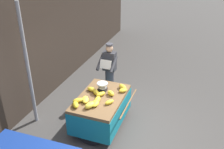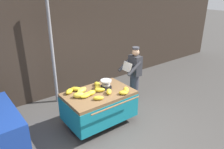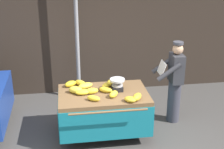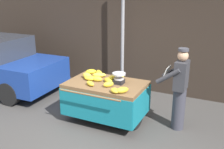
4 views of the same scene
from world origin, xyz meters
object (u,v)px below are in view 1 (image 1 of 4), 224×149
(street_pole, at_px, (28,67))
(banana_bunch_1, at_px, (96,92))
(banana_bunch_9, at_px, (95,103))
(banana_bunch_11, at_px, (91,89))
(weighing_scale, at_px, (102,87))
(banana_bunch_7, at_px, (123,90))
(banana_bunch_3, at_px, (123,87))
(banana_bunch_6, at_px, (111,93))
(banana_bunch_0, at_px, (101,94))
(vendor_person, at_px, (109,70))
(banana_bunch_4, at_px, (109,102))
(banana_bunch_10, at_px, (85,100))
(banana_cart, at_px, (101,105))
(banana_bunch_2, at_px, (90,105))
(banana_bunch_12, at_px, (76,105))
(banana_bunch_5, at_px, (97,100))
(banana_bunch_8, at_px, (78,100))

(street_pole, distance_m, banana_bunch_1, 1.77)
(banana_bunch_9, bearing_deg, banana_bunch_11, 32.07)
(weighing_scale, distance_m, banana_bunch_7, 0.53)
(banana_bunch_1, distance_m, banana_bunch_11, 0.21)
(banana_bunch_3, xyz_separation_m, banana_bunch_6, (-0.39, 0.18, -0.00))
(weighing_scale, relative_size, banana_bunch_0, 1.07)
(vendor_person, bearing_deg, weighing_scale, -167.49)
(banana_bunch_4, xyz_separation_m, banana_bunch_11, (0.39, 0.64, 0.00))
(banana_bunch_10, xyz_separation_m, banana_bunch_11, (0.49, 0.06, 0.00))
(banana_bunch_9, bearing_deg, banana_cart, 2.16)
(banana_bunch_2, bearing_deg, banana_cart, -7.61)
(banana_bunch_0, xyz_separation_m, banana_bunch_12, (-0.64, 0.37, 0.00))
(street_pole, bearing_deg, weighing_scale, -68.68)
(weighing_scale, bearing_deg, banana_bunch_5, -171.90)
(weighing_scale, height_order, banana_bunch_7, weighing_scale)
(banana_bunch_2, xyz_separation_m, banana_bunch_4, (0.30, -0.37, -0.02))
(banana_bunch_0, bearing_deg, street_pole, 103.98)
(banana_bunch_6, height_order, banana_bunch_7, banana_bunch_6)
(street_pole, bearing_deg, banana_bunch_1, -74.20)
(weighing_scale, distance_m, banana_bunch_5, 0.50)
(banana_bunch_11, bearing_deg, banana_bunch_2, -158.80)
(banana_bunch_8, relative_size, banana_bunch_10, 0.95)
(banana_cart, height_order, banana_bunch_10, banana_bunch_10)
(banana_bunch_7, xyz_separation_m, banana_bunch_10, (-0.73, 0.71, 0.00))
(banana_bunch_5, bearing_deg, banana_bunch_2, 166.52)
(street_pole, relative_size, banana_bunch_6, 13.94)
(banana_bunch_1, relative_size, banana_bunch_10, 0.73)
(banana_bunch_4, height_order, banana_bunch_10, banana_bunch_10)
(banana_bunch_2, distance_m, banana_bunch_12, 0.33)
(street_pole, distance_m, banana_bunch_5, 1.87)
(banana_bunch_11, bearing_deg, banana_bunch_8, 172.06)
(banana_bunch_0, distance_m, banana_bunch_12, 0.74)
(banana_bunch_3, xyz_separation_m, banana_bunch_4, (-0.76, 0.08, -0.01))
(banana_bunch_8, bearing_deg, banana_bunch_6, -47.88)
(banana_cart, xyz_separation_m, weighing_scale, (0.27, 0.07, 0.35))
(banana_bunch_6, xyz_separation_m, banana_bunch_7, (0.26, -0.24, -0.01))
(banana_bunch_7, height_order, banana_bunch_11, banana_bunch_11)
(banana_bunch_7, distance_m, banana_bunch_9, 0.90)
(banana_bunch_0, distance_m, banana_bunch_9, 0.42)
(street_pole, distance_m, banana_bunch_8, 1.48)
(banana_cart, distance_m, vendor_person, 1.54)
(banana_bunch_11, xyz_separation_m, banana_bunch_12, (-0.77, 0.06, 0.00))
(banana_bunch_8, xyz_separation_m, vendor_person, (1.88, -0.08, -0.07))
(banana_bunch_5, relative_size, banana_bunch_6, 1.09)
(banana_cart, bearing_deg, banana_bunch_12, 146.59)
(street_pole, bearing_deg, banana_bunch_2, -94.25)
(street_pole, height_order, weighing_scale, street_pole)
(banana_bunch_6, bearing_deg, banana_cart, 128.66)
(banana_bunch_3, distance_m, banana_bunch_8, 1.24)
(banana_bunch_8, distance_m, banana_bunch_9, 0.43)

